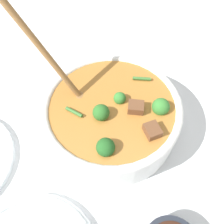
% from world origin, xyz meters
% --- Properties ---
extents(ground_plane, '(4.00, 4.00, 0.00)m').
position_xyz_m(ground_plane, '(0.00, 0.00, 0.00)').
color(ground_plane, silver).
extents(stew_bowl, '(0.29, 0.33, 0.29)m').
position_xyz_m(stew_bowl, '(-0.00, -0.00, 0.05)').
color(stew_bowl, white).
rests_on(stew_bowl, ground_plane).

